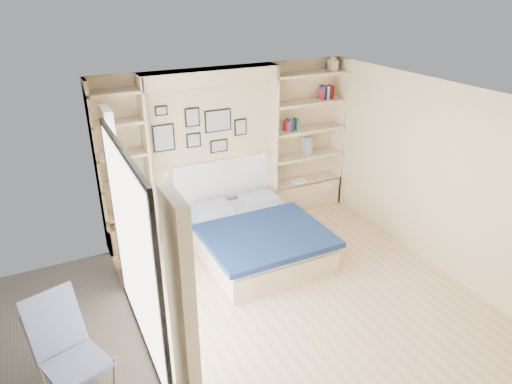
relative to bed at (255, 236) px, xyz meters
name	(u,v)px	position (x,y,z in m)	size (l,w,h in m)	color
ground	(299,292)	(0.09, -1.09, -0.27)	(4.50, 4.50, 0.00)	#D4B084
room_shell	(223,178)	(-0.29, 0.43, 0.81)	(4.50, 4.50, 4.50)	tan
bed	(255,236)	(0.00, 0.00, 0.00)	(1.65, 2.18, 1.07)	#D8C088
photo_gallery	(199,129)	(-0.36, 1.13, 1.34)	(1.48, 0.02, 0.82)	black
reading_lamps	(216,164)	(-0.21, 0.91, 0.83)	(1.92, 0.12, 0.15)	silver
shelf_decor	(298,113)	(1.25, 0.98, 1.44)	(3.57, 0.23, 2.03)	maroon
deck_chair	(66,344)	(-2.66, -1.28, 0.16)	(0.77, 1.01, 0.90)	tan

